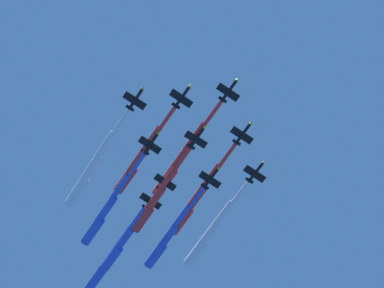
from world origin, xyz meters
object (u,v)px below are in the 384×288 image
at_px(jet_starboard_outer, 169,236).
at_px(jet_trail_port, 107,209).
at_px(jet_port_outer, 91,169).
at_px(jet_starboard_mid, 210,233).
at_px(jet_trail_starboard, 125,239).
at_px(jet_starboard_inner, 139,159).
at_px(jet_lead, 180,159).
at_px(jet_port_inner, 196,199).
at_px(jet_port_mid, 156,199).
at_px(jet_tail_end, 109,259).

relative_size(jet_starboard_outer, jet_trail_port, 0.93).
height_order(jet_port_outer, jet_starboard_outer, jet_port_outer).
height_order(jet_starboard_mid, jet_trail_port, jet_starboard_mid).
bearing_deg(jet_port_outer, jet_trail_starboard, -130.50).
bearing_deg(jet_starboard_inner, jet_lead, 165.23).
distance_m(jet_port_inner, jet_starboard_outer, 17.96).
bearing_deg(jet_starboard_outer, jet_port_mid, 54.17).
distance_m(jet_port_mid, jet_starboard_outer, 15.78).
xyz_separation_m(jet_port_inner, jet_port_mid, (13.88, -4.54, -0.10)).
bearing_deg(jet_port_mid, jet_starboard_outer, -125.83).
distance_m(jet_trail_port, jet_trail_starboard, 14.65).
relative_size(jet_starboard_mid, jet_tail_end, 0.98).
xyz_separation_m(jet_starboard_outer, jet_trail_port, (24.87, 3.67, -0.33)).
height_order(jet_lead, jet_port_outer, jet_port_outer).
relative_size(jet_port_outer, jet_tail_end, 1.03).
bearing_deg(jet_starboard_mid, jet_starboard_outer, -20.28).
bearing_deg(jet_port_inner, jet_tail_end, -57.77).
xyz_separation_m(jet_port_inner, jet_trail_port, (29.52, -13.65, -1.36)).
relative_size(jet_starboard_mid, jet_port_outer, 0.95).
xyz_separation_m(jet_starboard_outer, jet_trail_starboard, (14.96, -7.03, 1.08)).
xyz_separation_m(jet_lead, jet_port_mid, (3.70, -16.98, -1.87)).
bearing_deg(jet_port_outer, jet_lead, 154.56).
bearing_deg(jet_trail_starboard, jet_tail_end, -75.84).
distance_m(jet_port_outer, jet_trail_port, 15.97).
height_order(jet_port_mid, jet_starboard_outer, jet_port_mid).
height_order(jet_port_inner, jet_starboard_inner, jet_port_inner).
distance_m(jet_lead, jet_starboard_mid, 31.52).
height_order(jet_port_mid, jet_tail_end, jet_tail_end).
bearing_deg(jet_trail_starboard, jet_port_outer, 49.50).
distance_m(jet_lead, jet_trail_port, 32.63).
relative_size(jet_port_inner, jet_starboard_mid, 1.02).
distance_m(jet_lead, jet_port_mid, 17.48).
relative_size(jet_lead, jet_port_inner, 1.01).
relative_size(jet_starboard_mid, jet_trail_port, 0.96).
height_order(jet_lead, jet_starboard_inner, jet_lead).
xyz_separation_m(jet_port_inner, jet_starboard_mid, (-9.65, -12.02, 0.55)).
relative_size(jet_trail_port, jet_tail_end, 1.02).
distance_m(jet_starboard_outer, jet_trail_starboard, 16.56).
height_order(jet_port_inner, jet_port_mid, jet_port_inner).
bearing_deg(jet_starboard_mid, jet_port_mid, 17.64).
distance_m(jet_starboard_inner, jet_trail_starboard, 33.41).
bearing_deg(jet_port_outer, jet_trail_port, -128.34).
distance_m(jet_starboard_inner, jet_starboard_mid, 39.69).
bearing_deg(jet_starboard_outer, jet_port_outer, 24.75).
distance_m(jet_starboard_mid, jet_starboard_outer, 15.34).
xyz_separation_m(jet_trail_port, jet_trail_starboard, (-9.91, -10.70, 1.42)).
xyz_separation_m(jet_trail_starboard, jet_tail_end, (2.84, -11.27, 1.37)).
bearing_deg(jet_port_inner, jet_starboard_inner, 19.92).
bearing_deg(jet_trail_starboard, jet_trail_port, 47.18).
distance_m(jet_port_outer, jet_starboard_outer, 38.18).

